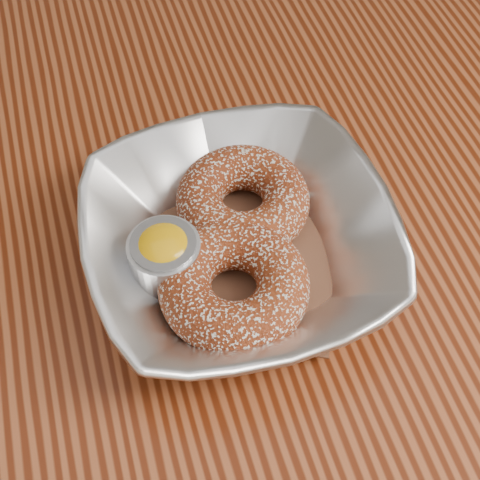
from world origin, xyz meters
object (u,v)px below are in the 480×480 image
object	(u,v)px
ramekin	(165,257)
serving_bowl	(240,242)
donut_front	(234,285)
table	(339,265)
donut_back	(243,200)

from	to	relation	value
ramekin	serving_bowl	bearing A→B (deg)	0.50
ramekin	donut_front	bearing A→B (deg)	-39.80
table	donut_back	xyz separation A→B (m)	(-0.09, 0.00, 0.13)
serving_bowl	ramekin	distance (m)	0.06
donut_front	serving_bowl	bearing A→B (deg)	66.81
table	serving_bowl	bearing A→B (deg)	-162.89
table	donut_back	world-z (taller)	donut_back
table	donut_front	size ratio (longest dim) A/B	11.36
table	ramekin	world-z (taller)	ramekin
donut_back	serving_bowl	bearing A→B (deg)	-109.87
table	serving_bowl	size ratio (longest dim) A/B	5.40
table	ramekin	size ratio (longest dim) A/B	23.31
ramekin	donut_back	bearing A→B (deg)	28.10
serving_bowl	donut_back	distance (m)	0.04
donut_back	table	bearing A→B (deg)	-1.93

